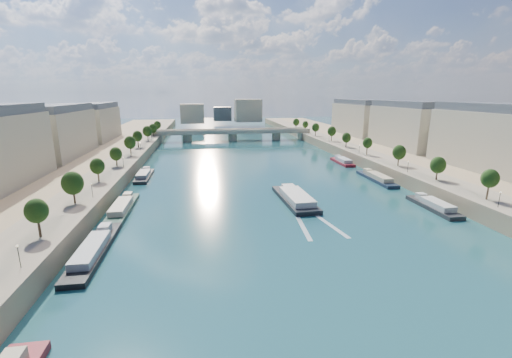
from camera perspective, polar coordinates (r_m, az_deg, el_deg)
name	(u,v)px	position (r m, az deg, el deg)	size (l,w,h in m)	color
ground	(260,181)	(133.47, 0.67, -0.35)	(700.00, 700.00, 0.00)	#0C3135
quay_left	(61,182)	(140.41, -29.70, -0.48)	(44.00, 520.00, 5.00)	#9E8460
quay_right	(429,169)	(161.11, 26.82, 1.55)	(44.00, 520.00, 5.00)	#9E8460
pave_left	(105,174)	(135.20, -23.89, 0.80)	(14.00, 520.00, 0.10)	gray
pave_right	(396,164)	(152.38, 22.33, 2.35)	(14.00, 520.00, 0.10)	gray
trees_left	(110,158)	(135.55, -23.10, 3.26)	(4.80, 268.80, 8.26)	#382B1E
trees_right	(381,147)	(158.98, 20.06, 5.01)	(4.80, 268.80, 8.26)	#382B1E
lamps_left	(110,172)	(124.04, -23.15, 1.05)	(0.36, 200.36, 4.28)	black
lamps_right	(381,155)	(153.89, 20.04, 3.71)	(0.36, 200.36, 4.28)	black
buildings_left	(31,140)	(154.01, -33.35, 5.50)	(16.00, 226.00, 23.20)	#BDB391
buildings_right	(442,132)	(176.31, 28.55, 6.94)	(16.00, 226.00, 23.20)	#BDB391
skyline	(226,112)	(348.26, -4.96, 11.07)	(79.00, 42.00, 22.00)	#BDB391
bridge	(233,133)	(247.67, -3.93, 7.59)	(112.00, 12.00, 8.15)	#C1B79E
tour_barge	(295,198)	(109.07, 6.53, -3.24)	(9.00, 28.16, 3.79)	black
wake	(311,220)	(94.42, 9.18, -6.81)	(10.76, 26.01, 0.04)	silver
moored_barges_left	(91,255)	(80.46, -25.83, -11.34)	(5.00, 160.87, 3.60)	#161B31
moored_barges_right	(441,210)	(112.17, 28.47, -4.54)	(5.00, 161.59, 3.60)	black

